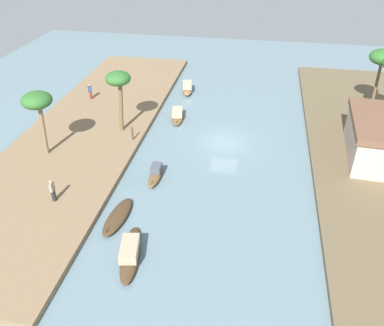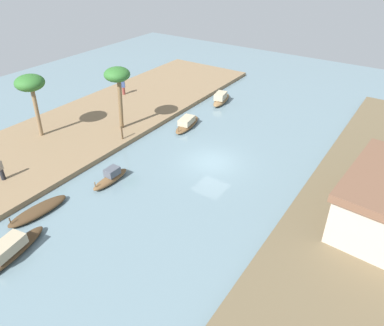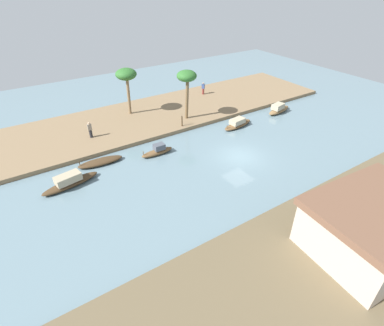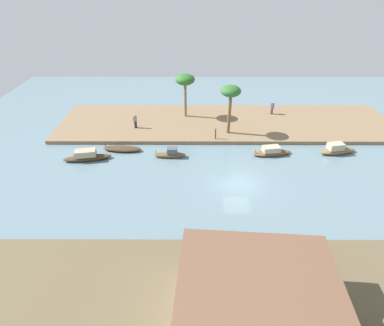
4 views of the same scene
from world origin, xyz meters
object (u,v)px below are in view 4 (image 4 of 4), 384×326
object	(u,v)px
sampan_midstream	(87,156)
palm_tree_left_far	(185,81)
sampan_with_red_awning	(272,152)
riverside_building	(256,298)
person_on_near_bank	(135,122)
palm_tree_left_near	(231,93)
person_by_mooring	(272,108)
mooring_post	(215,134)
sampan_with_tall_canopy	(122,149)
sampan_downstream_large	(337,150)
sampan_open_hull	(170,154)

from	to	relation	value
sampan_midstream	palm_tree_left_far	world-z (taller)	palm_tree_left_far
sampan_with_red_awning	riverside_building	world-z (taller)	riverside_building
sampan_with_red_awning	person_on_near_bank	distance (m)	16.11
sampan_midstream	palm_tree_left_near	size ratio (longest dim) A/B	0.87
person_by_mooring	palm_tree_left_near	world-z (taller)	palm_tree_left_near
mooring_post	palm_tree_left_far	world-z (taller)	palm_tree_left_far
sampan_with_tall_canopy	sampan_with_red_awning	distance (m)	15.79
sampan_midstream	palm_tree_left_far	bearing A→B (deg)	-143.74
person_by_mooring	mooring_post	bearing A→B (deg)	-80.23
person_on_near_bank	person_by_mooring	world-z (taller)	person_on_near_bank
sampan_with_tall_canopy	palm_tree_left_far	bearing A→B (deg)	-123.88
sampan_with_tall_canopy	person_by_mooring	distance (m)	20.08
sampan_with_red_awning	riverside_building	size ratio (longest dim) A/B	0.51
sampan_with_tall_canopy	sampan_midstream	size ratio (longest dim) A/B	0.85
sampan_downstream_large	person_on_near_bank	size ratio (longest dim) A/B	2.40
sampan_with_tall_canopy	person_on_near_bank	bearing A→B (deg)	-93.94
sampan_with_tall_canopy	sampan_with_red_awning	bearing A→B (deg)	-178.46
person_on_near_bank	palm_tree_left_far	size ratio (longest dim) A/B	0.31
mooring_post	palm_tree_left_near	xyz separation A→B (m)	(-1.56, -1.41, 4.17)
palm_tree_left_near	riverside_building	xyz separation A→B (m)	(0.84, 22.59, -3.04)
sampan_with_tall_canopy	sampan_downstream_large	world-z (taller)	sampan_downstream_large
sampan_midstream	mooring_post	xyz separation A→B (m)	(-13.26, -3.96, 0.59)
sampan_downstream_large	palm_tree_left_near	size ratio (longest dim) A/B	0.73
sampan_downstream_large	palm_tree_left_far	bearing A→B (deg)	-39.56
person_on_near_bank	sampan_with_red_awning	bearing A→B (deg)	-18.74
sampan_downstream_large	sampan_open_hull	bearing A→B (deg)	-8.10
person_by_mooring	palm_tree_left_near	size ratio (longest dim) A/B	0.30
sampan_with_red_awning	palm_tree_left_far	xyz separation A→B (m)	(9.17, -9.14, 4.69)
sampan_midstream	riverside_building	distance (m)	22.25
person_on_near_bank	riverside_building	bearing A→B (deg)	-65.34
sampan_downstream_large	palm_tree_left_far	world-z (taller)	palm_tree_left_far
sampan_with_red_awning	sampan_downstream_large	size ratio (longest dim) A/B	1.04
palm_tree_left_near	riverside_building	world-z (taller)	palm_tree_left_near
sampan_with_red_awning	sampan_midstream	xyz separation A→B (m)	(18.97, 1.12, 0.07)
sampan_open_hull	person_by_mooring	world-z (taller)	person_by_mooring
sampan_open_hull	sampan_with_tall_canopy	bearing A→B (deg)	-14.47
sampan_downstream_large	person_by_mooring	size ratio (longest dim) A/B	2.46
sampan_with_red_awning	palm_tree_left_near	size ratio (longest dim) A/B	0.76
sampan_open_hull	palm_tree_left_near	bearing A→B (deg)	-143.60
sampan_open_hull	riverside_building	size ratio (longest dim) A/B	0.40
sampan_midstream	person_on_near_bank	distance (m)	7.88
sampan_with_tall_canopy	sampan_open_hull	xyz separation A→B (m)	(-5.25, 1.31, 0.13)
sampan_with_red_awning	riverside_building	xyz separation A→B (m)	(4.99, 18.34, 1.80)
sampan_open_hull	sampan_downstream_large	bearing A→B (deg)	-177.67
sampan_with_red_awning	palm_tree_left_near	world-z (taller)	palm_tree_left_near
sampan_with_tall_canopy	palm_tree_left_near	world-z (taller)	palm_tree_left_near
palm_tree_left_near	riverside_building	bearing A→B (deg)	87.87
sampan_downstream_large	sampan_midstream	xyz separation A→B (m)	(25.90, 1.43, -0.01)
sampan_open_hull	sampan_midstream	size ratio (longest dim) A/B	0.67
sampan_open_hull	palm_tree_left_far	xyz separation A→B (m)	(-1.35, -9.66, 4.68)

